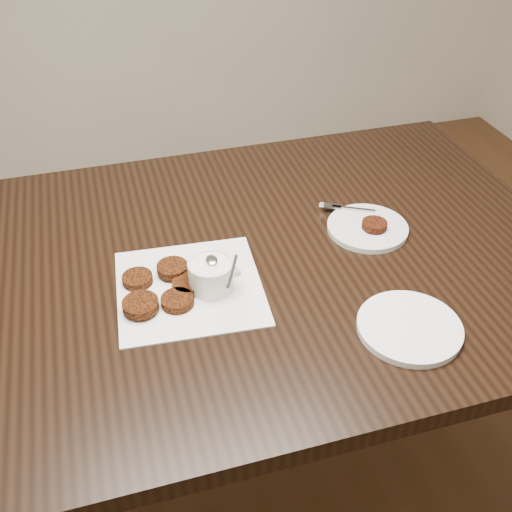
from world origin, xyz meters
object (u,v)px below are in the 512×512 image
(table, at_px, (232,379))
(plate_empty, at_px, (409,327))
(sauce_ramekin, at_px, (210,262))
(napkin, at_px, (190,288))
(plate_with_patty, at_px, (368,225))

(table, bearing_deg, plate_empty, -48.19)
(sauce_ramekin, bearing_deg, napkin, 163.44)
(sauce_ramekin, distance_m, plate_with_patty, 0.39)
(napkin, relative_size, sauce_ramekin, 2.26)
(plate_with_patty, distance_m, plate_empty, 0.31)
(table, bearing_deg, plate_with_patty, 2.44)
(table, xyz_separation_m, napkin, (-0.09, -0.07, 0.38))
(napkin, height_order, sauce_ramekin, sauce_ramekin)
(sauce_ramekin, bearing_deg, plate_empty, -33.97)
(table, height_order, plate_empty, plate_empty)
(table, bearing_deg, napkin, -143.63)
(napkin, relative_size, plate_with_patty, 1.57)
(napkin, distance_m, plate_empty, 0.42)
(napkin, relative_size, plate_empty, 1.48)
(sauce_ramekin, bearing_deg, table, 57.41)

